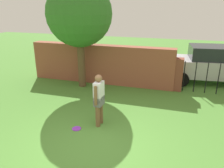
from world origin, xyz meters
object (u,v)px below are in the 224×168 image
object	(u,v)px
tree	(79,14)
frisbee_purple	(77,129)
person	(99,98)
car	(211,64)

from	to	relation	value
tree	frisbee_purple	world-z (taller)	tree
person	car	size ratio (longest dim) A/B	0.37
person	car	distance (m)	6.46
tree	car	xyz separation A→B (m)	(5.55, 2.30, -2.27)
car	frisbee_purple	bearing A→B (deg)	-132.42
person	frisbee_purple	world-z (taller)	person
person	frisbee_purple	xyz separation A→B (m)	(-0.57, -0.46, -0.89)
person	frisbee_purple	bearing A→B (deg)	-46.80
tree	person	bearing A→B (deg)	-57.59
car	person	bearing A→B (deg)	-130.74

